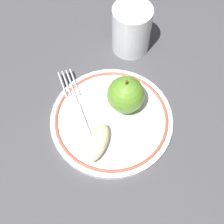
% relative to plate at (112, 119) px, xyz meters
% --- Properties ---
extents(ground_plane, '(2.00, 2.00, 0.00)m').
position_rel_plate_xyz_m(ground_plane, '(-0.00, -0.01, -0.01)').
color(ground_plane, '#47464B').
extents(plate, '(0.23, 0.23, 0.01)m').
position_rel_plate_xyz_m(plate, '(0.00, 0.00, 0.00)').
color(plate, white).
rests_on(plate, ground_plane).
extents(apple_red_whole, '(0.07, 0.07, 0.08)m').
position_rel_plate_xyz_m(apple_red_whole, '(0.03, 0.02, 0.04)').
color(apple_red_whole, '#60972C').
rests_on(apple_red_whole, plate).
extents(apple_slice_front, '(0.07, 0.08, 0.02)m').
position_rel_plate_xyz_m(apple_slice_front, '(-0.04, -0.04, 0.02)').
color(apple_slice_front, beige).
rests_on(apple_slice_front, plate).
extents(fork, '(0.03, 0.18, 0.00)m').
position_rel_plate_xyz_m(fork, '(-0.05, 0.03, 0.01)').
color(fork, silver).
rests_on(fork, plate).
extents(drinking_glass, '(0.08, 0.08, 0.10)m').
position_rel_plate_xyz_m(drinking_glass, '(0.10, 0.16, 0.04)').
color(drinking_glass, white).
rests_on(drinking_glass, ground_plane).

